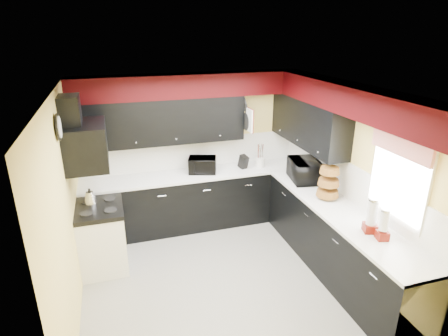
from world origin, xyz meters
name	(u,v)px	position (x,y,z in m)	size (l,w,h in m)	color
ground	(223,277)	(0.00, 0.00, 0.00)	(3.60, 3.60, 0.00)	gray
wall_back	(191,149)	(0.00, 1.80, 1.25)	(3.60, 0.06, 2.50)	#E0C666
wall_right	(349,176)	(1.80, 0.00, 1.25)	(0.06, 3.60, 2.50)	#E0C666
wall_left	(66,213)	(-1.80, 0.00, 1.25)	(0.06, 3.60, 2.50)	#E0C666
ceiling	(223,90)	(0.00, 0.00, 2.50)	(3.60, 3.60, 0.06)	white
cab_back	(196,200)	(0.00, 1.50, 0.45)	(3.60, 0.60, 0.90)	black
cab_right	(336,242)	(1.50, -0.30, 0.45)	(0.60, 3.00, 0.90)	black
counter_back	(196,174)	(0.00, 1.50, 0.92)	(3.62, 0.64, 0.04)	white
counter_right	(340,210)	(1.50, -0.30, 0.92)	(0.64, 3.02, 0.04)	white
splash_back	(191,153)	(0.00, 1.79, 1.19)	(3.60, 0.02, 0.50)	white
splash_right	(348,180)	(1.79, 0.00, 1.19)	(0.02, 3.60, 0.50)	white
upper_back	(160,121)	(-0.50, 1.62, 1.80)	(2.60, 0.35, 0.70)	black
upper_right	(308,122)	(1.62, 0.90, 1.80)	(0.35, 1.80, 0.70)	black
soffit_back	(191,85)	(0.00, 1.62, 2.33)	(3.60, 0.36, 0.35)	black
soffit_right	(356,100)	(1.62, -0.18, 2.33)	(0.36, 3.24, 0.35)	black
stove	(103,239)	(-1.50, 0.75, 0.43)	(0.60, 0.75, 0.86)	white
cooktop	(99,209)	(-1.50, 0.75, 0.89)	(0.62, 0.77, 0.06)	black
hood	(86,145)	(-1.55, 0.75, 1.78)	(0.50, 0.78, 0.55)	black
hood_duct	(70,112)	(-1.68, 0.75, 2.20)	(0.24, 0.40, 0.40)	black
window	(399,180)	(1.79, -0.90, 1.55)	(0.03, 0.86, 0.96)	white
valance	(401,147)	(1.73, -0.90, 1.95)	(0.04, 0.88, 0.20)	red
pan_top	(243,104)	(0.82, 1.55, 2.00)	(0.03, 0.22, 0.40)	black
pan_mid	(246,122)	(0.82, 1.42, 1.75)	(0.03, 0.28, 0.46)	black
pan_low	(240,120)	(0.82, 1.68, 1.72)	(0.03, 0.24, 0.42)	black
cut_board	(249,120)	(0.83, 1.30, 1.80)	(0.03, 0.26, 0.35)	white
baskets	(329,182)	(1.52, 0.05, 1.18)	(0.27, 0.27, 0.50)	brown
clock	(58,127)	(-1.77, 0.25, 2.15)	(0.03, 0.30, 0.30)	black
deco_plate	(375,109)	(1.77, -0.35, 2.25)	(0.03, 0.24, 0.24)	white
toaster_oven	(202,165)	(0.11, 1.50, 1.07)	(0.43, 0.36, 0.25)	black
microwave	(304,170)	(1.52, 0.72, 1.10)	(0.58, 0.39, 0.32)	black
utensil_crock	(260,162)	(1.10, 1.46, 1.02)	(0.16, 0.16, 0.17)	silver
knife_block	(243,162)	(0.81, 1.48, 1.05)	(0.10, 0.14, 0.22)	black
kettle	(90,197)	(-1.60, 0.91, 1.00)	(0.17, 0.17, 0.16)	#B6B5BA
dispenser_a	(384,226)	(1.52, -1.07, 1.11)	(0.12, 0.12, 0.33)	#620305
dispenser_b	(372,216)	(1.50, -0.89, 1.14)	(0.15, 0.15, 0.40)	#620700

